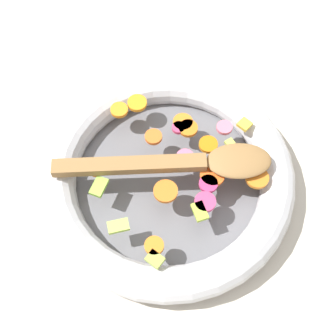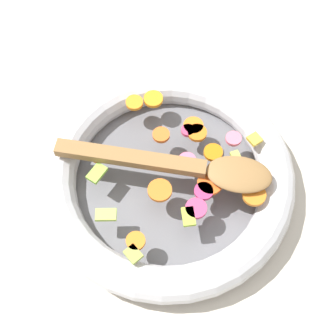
{
  "view_description": "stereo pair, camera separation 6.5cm",
  "coord_description": "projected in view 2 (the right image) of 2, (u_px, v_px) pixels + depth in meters",
  "views": [
    {
      "loc": [
        -0.16,
        -0.26,
        0.63
      ],
      "look_at": [
        0.0,
        0.0,
        0.05
      ],
      "focal_mm": 50.0,
      "sensor_mm": 36.0,
      "label": 1
    },
    {
      "loc": [
        -0.1,
        -0.29,
        0.63
      ],
      "look_at": [
        0.0,
        0.0,
        0.05
      ],
      "focal_mm": 50.0,
      "sensor_mm": 36.0,
      "label": 2
    }
  ],
  "objects": [
    {
      "name": "ground_plane",
      "position": [
        168.0,
        184.0,
        0.7
      ],
      "size": [
        4.0,
        4.0,
        0.0
      ],
      "primitive_type": "plane",
      "color": "beige"
    },
    {
      "name": "chopped_vegetables",
      "position": [
        191.0,
        167.0,
        0.65
      ],
      "size": [
        0.26,
        0.25,
        0.01
      ],
      "color": "orange",
      "rests_on": "skillet"
    },
    {
      "name": "skillet",
      "position": [
        168.0,
        177.0,
        0.68
      ],
      "size": [
        0.37,
        0.37,
        0.05
      ],
      "color": "slate",
      "rests_on": "ground_plane"
    },
    {
      "name": "wooden_spoon",
      "position": [
        186.0,
        166.0,
        0.64
      ],
      "size": [
        0.28,
        0.18,
        0.01
      ],
      "color": "olive",
      "rests_on": "chopped_vegetables"
    }
  ]
}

